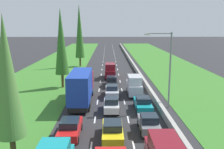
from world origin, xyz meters
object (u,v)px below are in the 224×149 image
at_px(white_hatchback_centre_lane, 111,105).
at_px(black_sedan_centre_lane, 112,81).
at_px(blue_box_truck_left_lane, 81,87).
at_px(street_light_mast, 167,65).
at_px(red_sedan_left_lane, 70,128).
at_px(maroon_van_centre_lane, 110,71).
at_px(poplar_tree_nearest, 7,78).
at_px(silver_van_right_lane, 134,85).
at_px(poplar_tree_second, 61,42).
at_px(grey_hatchback_right_lane, 149,123).
at_px(silver_sedan_centre_lane, 112,91).
at_px(yellow_sedan_centre_lane, 113,130).
at_px(poplar_tree_third, 79,31).
at_px(teal_sedan_right_lane, 143,104).

xyz_separation_m(white_hatchback_centre_lane, black_sedan_centre_lane, (0.20, 12.22, -0.02)).
xyz_separation_m(blue_box_truck_left_lane, street_light_mast, (10.27, -1.89, 3.05)).
relative_size(red_sedan_left_lane, maroon_van_centre_lane, 0.92).
bearing_deg(red_sedan_left_lane, poplar_tree_nearest, -126.87).
xyz_separation_m(black_sedan_centre_lane, silver_van_right_lane, (3.14, -5.33, 0.59)).
height_order(red_sedan_left_lane, poplar_tree_second, poplar_tree_second).
distance_m(poplar_tree_nearest, poplar_tree_second, 22.18).
bearing_deg(grey_hatchback_right_lane, poplar_tree_nearest, -153.06).
distance_m(white_hatchback_centre_lane, red_sedan_left_lane, 7.38).
bearing_deg(black_sedan_centre_lane, maroon_van_centre_lane, 91.68).
bearing_deg(silver_sedan_centre_lane, poplar_tree_nearest, -112.99).
bearing_deg(silver_van_right_lane, poplar_tree_second, 157.81).
distance_m(maroon_van_centre_lane, poplar_tree_nearest, 30.31).
bearing_deg(poplar_tree_nearest, poplar_tree_second, 91.38).
bearing_deg(white_hatchback_centre_lane, grey_hatchback_right_lane, -58.22).
distance_m(white_hatchback_centre_lane, poplar_tree_second, 15.11).
relative_size(black_sedan_centre_lane, street_light_mast, 0.50).
relative_size(yellow_sedan_centre_lane, silver_sedan_centre_lane, 1.00).
relative_size(silver_van_right_lane, poplar_tree_third, 0.34).
xyz_separation_m(maroon_van_centre_lane, poplar_tree_third, (-7.10, 13.38, 6.96)).
height_order(white_hatchback_centre_lane, poplar_tree_nearest, poplar_tree_nearest).
height_order(silver_van_right_lane, street_light_mast, street_light_mast).
bearing_deg(black_sedan_centre_lane, silver_van_right_lane, -59.49).
xyz_separation_m(white_hatchback_centre_lane, silver_van_right_lane, (3.34, 6.90, 0.56)).
xyz_separation_m(silver_van_right_lane, red_sedan_left_lane, (-7.09, -13.25, -0.59)).
relative_size(grey_hatchback_right_lane, red_sedan_left_lane, 0.87).
distance_m(silver_van_right_lane, poplar_tree_second, 13.19).
bearing_deg(silver_sedan_centre_lane, street_light_mast, -38.02).
bearing_deg(poplar_tree_nearest, red_sedan_left_lane, 53.13).
height_order(silver_sedan_centre_lane, poplar_tree_second, poplar_tree_second).
bearing_deg(red_sedan_left_lane, maroon_van_centre_lane, 81.29).
bearing_deg(red_sedan_left_lane, teal_sedan_right_lane, 42.40).
xyz_separation_m(red_sedan_left_lane, poplar_tree_second, (-3.86, 17.72, 6.44)).
distance_m(yellow_sedan_centre_lane, maroon_van_centre_lane, 25.23).
distance_m(yellow_sedan_centre_lane, poplar_tree_second, 20.87).
bearing_deg(maroon_van_centre_lane, yellow_sedan_centre_lane, -90.02).
xyz_separation_m(yellow_sedan_centre_lane, street_light_mast, (6.53, 8.26, 4.42)).
bearing_deg(street_light_mast, poplar_tree_third, 114.16).
bearing_deg(poplar_tree_second, teal_sedan_right_lane, -44.15).
bearing_deg(poplar_tree_third, black_sedan_centre_lane, -69.47).
relative_size(white_hatchback_centre_lane, silver_van_right_lane, 0.80).
bearing_deg(white_hatchback_centre_lane, teal_sedan_right_lane, 6.53).
relative_size(yellow_sedan_centre_lane, maroon_van_centre_lane, 0.92).
bearing_deg(maroon_van_centre_lane, street_light_mast, -68.99).
height_order(blue_box_truck_left_lane, poplar_tree_second, poplar_tree_second).
xyz_separation_m(silver_sedan_centre_lane, teal_sedan_right_lane, (3.50, -5.86, 0.00)).
bearing_deg(silver_sedan_centre_lane, poplar_tree_third, 105.93).
distance_m(yellow_sedan_centre_lane, grey_hatchback_right_lane, 3.69).
bearing_deg(silver_sedan_centre_lane, teal_sedan_right_lane, -59.15).
xyz_separation_m(blue_box_truck_left_lane, poplar_tree_second, (-3.88, 8.18, 5.07)).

